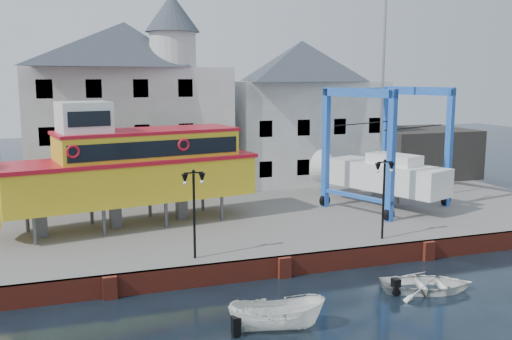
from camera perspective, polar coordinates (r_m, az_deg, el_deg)
name	(u,v)px	position (r m, az deg, el deg)	size (l,w,h in m)	color
ground	(284,277)	(27.46, 2.79, -10.66)	(140.00, 140.00, 0.00)	black
hardstanding	(222,214)	(37.33, -3.45, -4.44)	(44.00, 22.00, 1.00)	slate
quay_wall	(283,266)	(27.39, 2.72, -9.61)	(44.00, 0.47, 1.00)	maroon
building_white_main	(129,105)	(42.66, -12.58, 6.39)	(14.00, 8.30, 14.00)	#BBBCB5
building_white_right	(301,111)	(46.88, 4.54, 5.92)	(12.00, 8.00, 11.20)	#BBBCB5
shed_dark	(418,152)	(50.35, 15.92, 1.72)	(8.00, 7.00, 4.00)	#272623
lamp_post_left	(194,192)	(26.30, -6.24, -2.16)	(1.12, 0.32, 4.20)	black
lamp_post_right	(384,179)	(30.05, 12.70, -0.88)	(1.12, 0.32, 4.20)	black
tour_boat	(114,169)	(32.50, -13.99, 0.11)	(16.64, 6.66, 7.06)	#59595E
travel_lift	(375,167)	(38.38, 11.86, 0.27)	(8.40, 10.02, 14.80)	blue
motorboat_a	(277,330)	(22.21, 2.10, -15.68)	(1.37, 3.65, 1.41)	white
motorboat_b	(427,291)	(26.92, 16.70, -11.49)	(2.89, 4.05, 0.84)	white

